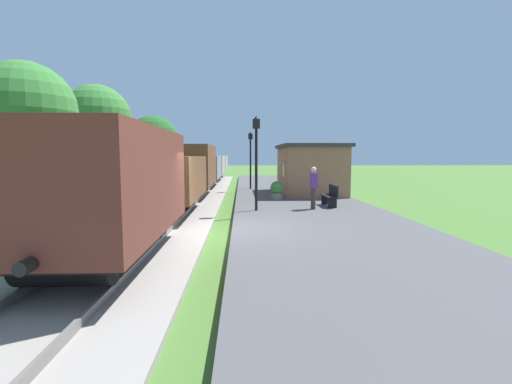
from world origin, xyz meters
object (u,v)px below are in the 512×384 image
(person_waiting, at_px, (313,186))
(lamp_post_far, at_px, (250,149))
(freight_train, at_px, (196,170))
(potted_planter, at_px, (277,190))
(bench_near_hut, at_px, (331,195))
(tree_field_left, at_px, (153,142))
(lamp_post_near, at_px, (256,145))
(tree_trackside_far, at_px, (97,119))
(tree_trackside_mid, at_px, (25,112))
(station_hut, at_px, (310,169))

(person_waiting, relative_size, lamp_post_far, 0.46)
(freight_train, bearing_deg, potted_planter, -50.18)
(bench_near_hut, bearing_deg, tree_field_left, 128.41)
(bench_near_hut, xyz_separation_m, lamp_post_near, (-3.23, -1.14, 2.08))
(bench_near_hut, relative_size, lamp_post_far, 0.41)
(freight_train, relative_size, tree_trackside_far, 6.11)
(freight_train, height_order, tree_trackside_far, tree_trackside_far)
(bench_near_hut, bearing_deg, tree_trackside_far, 152.97)
(bench_near_hut, height_order, person_waiting, person_waiting)
(lamp_post_near, bearing_deg, tree_field_left, 116.93)
(person_waiting, distance_m, tree_trackside_mid, 11.05)
(freight_train, distance_m, bench_near_hut, 10.37)
(freight_train, relative_size, potted_planter, 42.79)
(potted_planter, relative_size, lamp_post_far, 0.25)
(freight_train, relative_size, station_hut, 6.76)
(lamp_post_far, relative_size, tree_field_left, 0.68)
(person_waiting, bearing_deg, tree_field_left, -59.05)
(station_hut, relative_size, person_waiting, 3.39)
(tree_trackside_mid, relative_size, tree_trackside_far, 0.90)
(freight_train, bearing_deg, lamp_post_near, -69.00)
(bench_near_hut, xyz_separation_m, tree_field_left, (-10.60, 13.37, 2.72))
(tree_trackside_far, bearing_deg, lamp_post_near, -39.57)
(potted_planter, distance_m, lamp_post_far, 6.52)
(tree_field_left, bearing_deg, lamp_post_far, -33.81)
(freight_train, xyz_separation_m, tree_field_left, (-3.91, 5.49, 1.94))
(bench_near_hut, distance_m, tree_trackside_mid, 12.15)
(tree_trackside_far, relative_size, tree_field_left, 1.18)
(lamp_post_far, bearing_deg, potted_planter, -79.34)
(bench_near_hut, height_order, lamp_post_far, lamp_post_far)
(freight_train, height_order, station_hut, station_hut)
(potted_planter, bearing_deg, bench_near_hut, -48.50)
(lamp_post_far, relative_size, tree_trackside_far, 0.58)
(freight_train, xyz_separation_m, bench_near_hut, (6.69, -7.89, -0.78))
(lamp_post_near, relative_size, tree_trackside_far, 0.58)
(tree_field_left, bearing_deg, freight_train, -54.55)
(station_hut, xyz_separation_m, lamp_post_near, (-3.33, -6.73, 1.15))
(station_hut, height_order, tree_field_left, tree_field_left)
(lamp_post_near, relative_size, tree_field_left, 0.68)
(bench_near_hut, relative_size, person_waiting, 0.88)
(bench_near_hut, relative_size, potted_planter, 1.64)
(lamp_post_far, distance_m, tree_trackside_mid, 13.25)
(potted_planter, bearing_deg, tree_field_left, 127.71)
(freight_train, bearing_deg, tree_trackside_mid, -116.71)
(tree_field_left, bearing_deg, station_hut, -36.01)
(tree_trackside_far, distance_m, tree_field_left, 7.45)
(person_waiting, bearing_deg, bench_near_hut, -140.11)
(station_hut, height_order, tree_trackside_mid, tree_trackside_mid)
(bench_near_hut, distance_m, tree_trackside_far, 14.03)
(freight_train, distance_m, person_waiting, 10.49)
(station_hut, xyz_separation_m, bench_near_hut, (-0.11, -5.59, -0.93))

